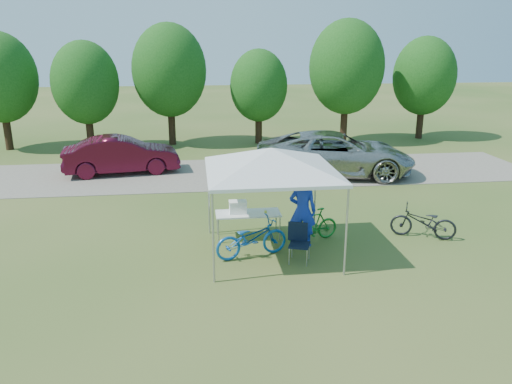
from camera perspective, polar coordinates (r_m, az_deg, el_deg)
The scene contains 14 objects.
ground at distance 12.91m, azimuth 1.65°, elevation -6.85°, with size 100.00×100.00×0.00m, color #2D5119.
gravel_strip at distance 20.43m, azimuth -1.70°, elevation 2.20°, with size 24.00×5.00×0.02m, color gray.
canopy at distance 12.09m, azimuth 1.75°, elevation 4.73°, with size 4.53×4.53×3.00m.
treeline at distance 25.82m, azimuth -3.73°, elevation 13.20°, with size 24.89×4.28×6.30m.
folding_table at distance 13.57m, azimuth -0.92°, elevation -2.56°, with size 1.75×0.73×0.72m.
folding_chair at distance 12.28m, azimuth 4.90°, elevation -5.36°, with size 0.62×0.65×0.95m.
cooler at distance 13.48m, azimuth -2.08°, elevation -1.73°, with size 0.48×0.33×0.35m.
ice_cream_cup at distance 13.56m, azimuth 1.10°, elevation -2.26°, with size 0.07×0.07×0.05m, color gold.
cyclist at distance 13.02m, azimuth 5.34°, elevation -2.14°, with size 0.70×0.46×1.93m, color #1731BD.
bike_blue at distance 12.46m, azimuth -0.51°, elevation -5.29°, with size 0.65×1.88×0.99m, color #1457B0.
bike_green at distance 13.51m, azimuth 6.49°, elevation -3.78°, with size 0.43×1.51×0.91m, color #197224.
bike_dark at distance 14.38m, azimuth 18.57°, elevation -3.27°, with size 0.61×1.74×0.91m, color black.
minivan at distance 20.17m, azimuth 9.01°, elevation 4.35°, with size 2.86×6.21×1.73m, color #A2A19D.
sedan at distance 20.94m, azimuth -15.12°, elevation 4.12°, with size 1.59×4.56×1.50m, color #470B1D.
Camera 1 is at (-1.80, -11.67, 5.21)m, focal length 35.00 mm.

